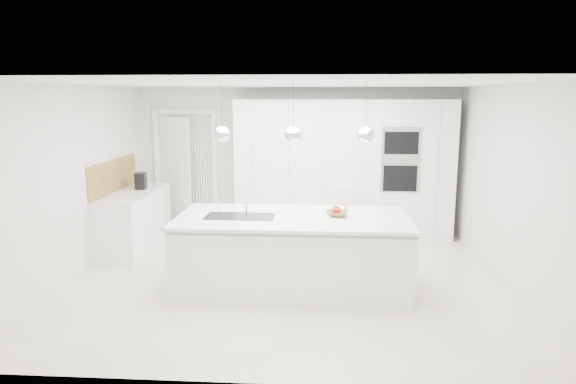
# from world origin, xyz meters

# --- Properties ---
(floor) EXTENTS (5.50, 5.50, 0.00)m
(floor) POSITION_xyz_m (0.00, 0.00, 0.00)
(floor) COLOR beige
(floor) RESTS_ON ground
(wall_back) EXTENTS (5.50, 0.00, 5.50)m
(wall_back) POSITION_xyz_m (0.00, 2.50, 1.25)
(wall_back) COLOR silver
(wall_back) RESTS_ON ground
(wall_left) EXTENTS (0.00, 5.00, 5.00)m
(wall_left) POSITION_xyz_m (-2.75, 0.00, 1.25)
(wall_left) COLOR silver
(wall_left) RESTS_ON ground
(ceiling) EXTENTS (5.50, 5.50, 0.00)m
(ceiling) POSITION_xyz_m (0.00, 0.00, 2.50)
(ceiling) COLOR white
(ceiling) RESTS_ON wall_back
(tall_cabinets) EXTENTS (3.60, 0.60, 2.30)m
(tall_cabinets) POSITION_xyz_m (0.80, 2.20, 1.15)
(tall_cabinets) COLOR white
(tall_cabinets) RESTS_ON floor
(oven_stack) EXTENTS (0.62, 0.04, 1.05)m
(oven_stack) POSITION_xyz_m (1.70, 1.89, 1.35)
(oven_stack) COLOR #A5A5A8
(oven_stack) RESTS_ON tall_cabinets
(doorway_frame) EXTENTS (1.11, 0.08, 2.13)m
(doorway_frame) POSITION_xyz_m (-1.95, 2.47, 1.02)
(doorway_frame) COLOR white
(doorway_frame) RESTS_ON floor
(hallway_door) EXTENTS (0.76, 0.38, 2.00)m
(hallway_door) POSITION_xyz_m (-2.20, 2.42, 1.00)
(hallway_door) COLOR white
(hallway_door) RESTS_ON floor
(radiator) EXTENTS (0.32, 0.04, 1.40)m
(radiator) POSITION_xyz_m (-1.63, 2.46, 0.85)
(radiator) COLOR white
(radiator) RESTS_ON floor
(left_base_cabinets) EXTENTS (0.60, 1.80, 0.86)m
(left_base_cabinets) POSITION_xyz_m (-2.45, 1.20, 0.43)
(left_base_cabinets) COLOR white
(left_base_cabinets) RESTS_ON floor
(left_worktop) EXTENTS (0.62, 1.82, 0.04)m
(left_worktop) POSITION_xyz_m (-2.45, 1.20, 0.88)
(left_worktop) COLOR white
(left_worktop) RESTS_ON left_base_cabinets
(oak_backsplash) EXTENTS (0.02, 1.80, 0.50)m
(oak_backsplash) POSITION_xyz_m (-2.74, 1.20, 1.15)
(oak_backsplash) COLOR olive
(oak_backsplash) RESTS_ON wall_left
(island_base) EXTENTS (2.80, 1.20, 0.86)m
(island_base) POSITION_xyz_m (0.10, -0.30, 0.43)
(island_base) COLOR white
(island_base) RESTS_ON floor
(island_worktop) EXTENTS (2.84, 1.40, 0.04)m
(island_worktop) POSITION_xyz_m (0.10, -0.25, 0.88)
(island_worktop) COLOR white
(island_worktop) RESTS_ON island_base
(island_sink) EXTENTS (0.84, 0.44, 0.18)m
(island_sink) POSITION_xyz_m (-0.55, -0.30, 0.82)
(island_sink) COLOR #3F3F42
(island_sink) RESTS_ON island_worktop
(island_tap) EXTENTS (0.02, 0.02, 0.30)m
(island_tap) POSITION_xyz_m (-0.50, -0.10, 1.05)
(island_tap) COLOR white
(island_tap) RESTS_ON island_worktop
(pendant_left) EXTENTS (0.20, 0.20, 0.20)m
(pendant_left) POSITION_xyz_m (-0.75, -0.30, 1.90)
(pendant_left) COLOR white
(pendant_left) RESTS_ON ceiling
(pendant_mid) EXTENTS (0.20, 0.20, 0.20)m
(pendant_mid) POSITION_xyz_m (0.10, -0.30, 1.90)
(pendant_mid) COLOR white
(pendant_mid) RESTS_ON ceiling
(pendant_right) EXTENTS (0.20, 0.20, 0.20)m
(pendant_right) POSITION_xyz_m (0.95, -0.30, 1.90)
(pendant_right) COLOR white
(pendant_right) RESTS_ON ceiling
(fruit_bowl) EXTENTS (0.34, 0.34, 0.07)m
(fruit_bowl) POSITION_xyz_m (0.64, -0.20, 0.93)
(fruit_bowl) COLOR olive
(fruit_bowl) RESTS_ON island_worktop
(espresso_machine) EXTENTS (0.19, 0.26, 0.26)m
(espresso_machine) POSITION_xyz_m (-2.43, 1.51, 1.03)
(espresso_machine) COLOR black
(espresso_machine) RESTS_ON left_worktop
(bar_stool_left) EXTENTS (0.54, 0.62, 1.14)m
(bar_stool_left) POSITION_xyz_m (0.79, 0.54, 0.57)
(bar_stool_left) COLOR white
(bar_stool_left) RESTS_ON floor
(bar_stool_right) EXTENTS (0.44, 0.56, 1.09)m
(bar_stool_right) POSITION_xyz_m (1.00, 0.61, 0.54)
(bar_stool_right) COLOR white
(bar_stool_right) RESTS_ON floor
(apple_a) EXTENTS (0.08, 0.08, 0.08)m
(apple_a) POSITION_xyz_m (0.62, -0.15, 0.97)
(apple_a) COLOR maroon
(apple_a) RESTS_ON fruit_bowl
(apple_b) EXTENTS (0.08, 0.08, 0.08)m
(apple_b) POSITION_xyz_m (0.64, -0.23, 0.97)
(apple_b) COLOR maroon
(apple_b) RESTS_ON fruit_bowl
(apple_c) EXTENTS (0.07, 0.07, 0.07)m
(apple_c) POSITION_xyz_m (0.63, -0.22, 0.97)
(apple_c) COLOR maroon
(apple_c) RESTS_ON fruit_bowl
(apple_extra_3) EXTENTS (0.08, 0.08, 0.08)m
(apple_extra_3) POSITION_xyz_m (0.64, -0.17, 0.97)
(apple_extra_3) COLOR maroon
(apple_extra_3) RESTS_ON fruit_bowl
(banana_bunch) EXTENTS (0.23, 0.16, 0.20)m
(banana_bunch) POSITION_xyz_m (0.67, -0.19, 1.01)
(banana_bunch) COLOR yellow
(banana_bunch) RESTS_ON fruit_bowl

